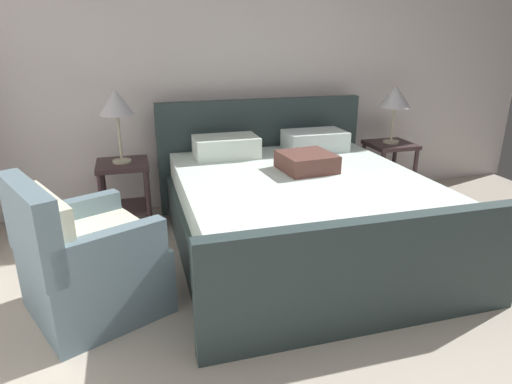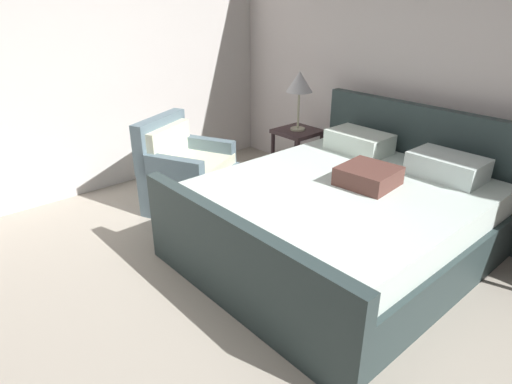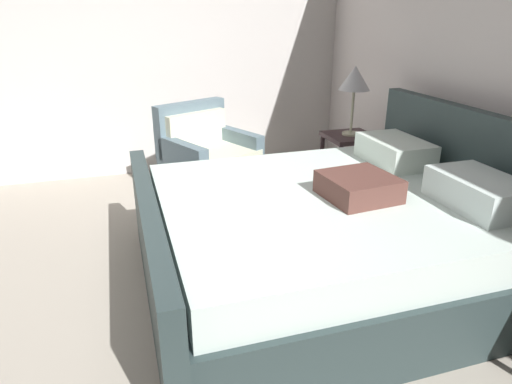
{
  "view_description": "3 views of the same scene",
  "coord_description": "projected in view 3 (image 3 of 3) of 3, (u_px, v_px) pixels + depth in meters",
  "views": [
    {
      "loc": [
        -1.49,
        -1.65,
        1.65
      ],
      "look_at": [
        -0.73,
        0.99,
        0.67
      ],
      "focal_mm": 31.14,
      "sensor_mm": 36.0,
      "label": 1
    },
    {
      "loc": [
        1.61,
        -1.18,
        1.97
      ],
      "look_at": [
        -0.61,
        0.78,
        0.63
      ],
      "focal_mm": 30.89,
      "sensor_mm": 36.0,
      "label": 2
    },
    {
      "loc": [
        2.06,
        0.19,
        1.67
      ],
      "look_at": [
        -0.35,
        0.94,
        0.65
      ],
      "focal_mm": 31.45,
      "sensor_mm": 36.0,
      "label": 3
    }
  ],
  "objects": [
    {
      "name": "ground_plane",
      "position": [
        108.0,
        349.0,
        2.4
      ],
      "size": [
        5.69,
        5.31,
        0.02
      ],
      "primitive_type": "cube",
      "color": "#B0A696"
    },
    {
      "name": "wall_side_left",
      "position": [
        89.0,
        38.0,
        4.44
      ],
      "size": [
        0.12,
        5.43,
        2.86
      ],
      "primitive_type": "cube",
      "color": "silver",
      "rests_on": "ground"
    },
    {
      "name": "bed",
      "position": [
        331.0,
        234.0,
        2.89
      ],
      "size": [
        2.02,
        2.27,
        1.07
      ],
      "color": "#2C3B3C",
      "rests_on": "ground"
    },
    {
      "name": "nightstand_left",
      "position": [
        349.0,
        155.0,
        4.27
      ],
      "size": [
        0.44,
        0.44,
        0.6
      ],
      "color": "#3A272A",
      "rests_on": "ground"
    },
    {
      "name": "table_lamp_left",
      "position": [
        355.0,
        80.0,
        4.01
      ],
      "size": [
        0.28,
        0.28,
        0.63
      ],
      "color": "#B7B293",
      "rests_on": "nightstand_left"
    },
    {
      "name": "armchair",
      "position": [
        209.0,
        166.0,
        4.15
      ],
      "size": [
        0.97,
        0.96,
        0.9
      ],
      "color": "slate",
      "rests_on": "ground"
    }
  ]
}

